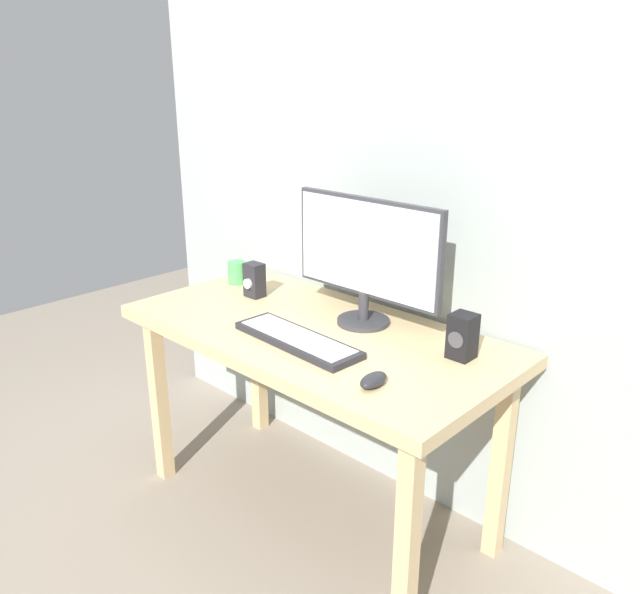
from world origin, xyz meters
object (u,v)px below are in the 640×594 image
keyboard_primary (297,340)px  mouse (373,380)px  desk (314,350)px  coffee_mug (237,273)px  monitor (366,255)px  audio_controller (254,280)px  speaker_right (462,336)px

keyboard_primary → mouse: 0.37m
desk → keyboard_primary: (0.05, -0.13, 0.10)m
mouse → coffee_mug: (-0.99, 0.33, 0.03)m
monitor → audio_controller: size_ratio=4.45×
desk → coffee_mug: bearing=166.9°
coffee_mug → speaker_right: bearing=0.3°
monitor → mouse: monitor is taller
monitor → audio_controller: monitor is taller
audio_controller → coffee_mug: 0.19m
mouse → audio_controller: size_ratio=0.77×
mouse → coffee_mug: coffee_mug is taller
desk → monitor: monitor is taller
audio_controller → mouse: bearing=-18.3°
audio_controller → coffee_mug: audio_controller is taller
monitor → keyboard_primary: size_ratio=1.23×
keyboard_primary → speaker_right: bearing=31.0°
audio_controller → desk: bearing=-10.7°
speaker_right → audio_controller: 0.89m
keyboard_primary → coffee_mug: (-0.62, 0.26, 0.03)m
desk → mouse: (0.42, -0.19, 0.10)m
keyboard_primary → monitor: bearing=81.0°
coffee_mug → mouse: bearing=-18.3°
keyboard_primary → coffee_mug: coffee_mug is taller
desk → keyboard_primary: bearing=-68.9°
desk → mouse: bearing=-24.9°
mouse → desk: bearing=151.4°
monitor → desk: bearing=-121.2°
mouse → audio_controller: bearing=158.0°
monitor → keyboard_primary: monitor is taller
keyboard_primary → audio_controller: (-0.44, 0.20, 0.05)m
mouse → coffee_mug: size_ratio=1.11×
desk → audio_controller: (-0.39, 0.07, 0.15)m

